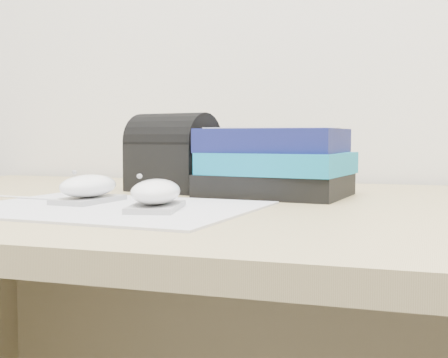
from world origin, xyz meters
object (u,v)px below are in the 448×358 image
(mouse_rear, at_px, (88,188))
(mouse_front, at_px, (156,194))
(book_stack, at_px, (276,163))
(pouch, at_px, (173,154))
(desk, at_px, (318,355))

(mouse_rear, relative_size, mouse_front, 0.95)
(mouse_rear, distance_m, mouse_front, 0.13)
(book_stack, bearing_deg, mouse_rear, -137.98)
(mouse_front, distance_m, book_stack, 0.27)
(mouse_front, distance_m, pouch, 0.29)
(mouse_rear, bearing_deg, desk, 28.85)
(book_stack, bearing_deg, mouse_front, -110.57)
(desk, xyz_separation_m, mouse_rear, (-0.29, -0.16, 0.26))
(book_stack, relative_size, pouch, 1.48)
(desk, height_order, mouse_front, mouse_front)
(mouse_front, bearing_deg, desk, 51.70)
(book_stack, bearing_deg, desk, -24.95)
(desk, bearing_deg, mouse_front, -128.30)
(mouse_front, bearing_deg, mouse_rear, 157.68)
(desk, bearing_deg, pouch, 166.79)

